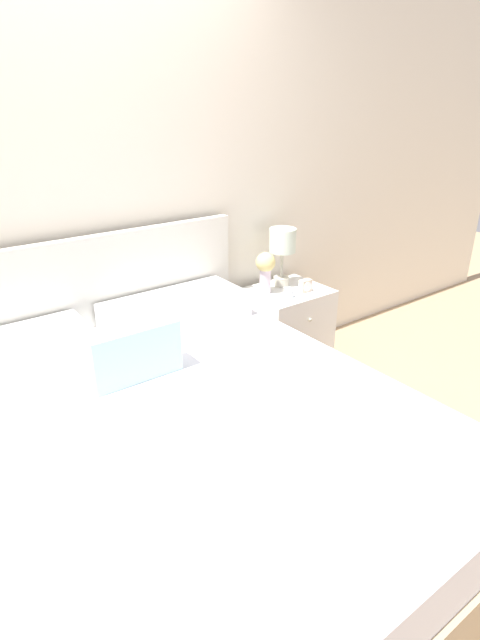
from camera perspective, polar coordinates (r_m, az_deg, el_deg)
name	(u,v)px	position (r m, az deg, el deg)	size (l,w,h in m)	color
ground_plane	(95,419)	(3.11, -16.22, -10.76)	(12.00, 12.00, 0.00)	tan
wall_back	(58,192)	(2.68, -20.06, 13.55)	(8.00, 0.06, 2.60)	silver
bed	(175,465)	(2.19, -7.45, -16.12)	(1.87, 2.09, 1.08)	tan
nightstand	(286,331)	(3.35, 5.25, -1.30)	(0.51, 0.44, 0.59)	white
table_lamp	(282,246)	(3.23, 4.87, 8.47)	(0.17, 0.17, 0.38)	beige
flower_vase	(266,268)	(3.12, 2.95, 5.99)	(0.12, 0.12, 0.26)	silver
teacup	(289,294)	(3.10, 5.60, 2.95)	(0.10, 0.10, 0.05)	white
alarm_clock	(305,286)	(3.20, 7.48, 3.90)	(0.08, 0.05, 0.08)	beige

